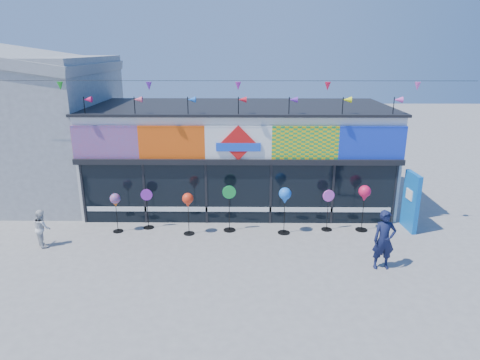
{
  "coord_description": "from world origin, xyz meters",
  "views": [
    {
      "loc": [
        0.21,
        -11.62,
        6.34
      ],
      "look_at": [
        0.07,
        2.0,
        2.13
      ],
      "focal_mm": 32.0,
      "sensor_mm": 36.0,
      "label": 1
    }
  ],
  "objects_px": {
    "spinner_3": "(229,207)",
    "spinner_5": "(328,209)",
    "child": "(42,228)",
    "spinner_6": "(364,195)",
    "blue_sign": "(411,201)",
    "spinner_0": "(115,201)",
    "spinner_1": "(147,208)",
    "adult_man": "(384,240)",
    "spinner_4": "(285,197)",
    "spinner_2": "(188,202)"
  },
  "relations": [
    {
      "from": "spinner_1",
      "to": "child",
      "type": "xyz_separation_m",
      "value": [
        -3.19,
        -1.5,
        -0.16
      ]
    },
    {
      "from": "spinner_5",
      "to": "child",
      "type": "height_order",
      "value": "spinner_5"
    },
    {
      "from": "blue_sign",
      "to": "spinner_5",
      "type": "bearing_deg",
      "value": 178.41
    },
    {
      "from": "adult_man",
      "to": "spinner_4",
      "type": "bearing_deg",
      "value": 135.19
    },
    {
      "from": "blue_sign",
      "to": "spinner_1",
      "type": "distance_m",
      "value": 9.53
    },
    {
      "from": "blue_sign",
      "to": "spinner_5",
      "type": "distance_m",
      "value": 3.01
    },
    {
      "from": "blue_sign",
      "to": "spinner_6",
      "type": "relative_size",
      "value": 1.24
    },
    {
      "from": "spinner_2",
      "to": "spinner_5",
      "type": "relative_size",
      "value": 1.0
    },
    {
      "from": "spinner_3",
      "to": "adult_man",
      "type": "bearing_deg",
      "value": -30.16
    },
    {
      "from": "spinner_0",
      "to": "spinner_3",
      "type": "bearing_deg",
      "value": 1.95
    },
    {
      "from": "spinner_4",
      "to": "spinner_5",
      "type": "relative_size",
      "value": 1.12
    },
    {
      "from": "spinner_4",
      "to": "spinner_0",
      "type": "bearing_deg",
      "value": 179.3
    },
    {
      "from": "spinner_0",
      "to": "child",
      "type": "bearing_deg",
      "value": -151.78
    },
    {
      "from": "child",
      "to": "spinner_6",
      "type": "bearing_deg",
      "value": -122.01
    },
    {
      "from": "adult_man",
      "to": "spinner_2",
      "type": "bearing_deg",
      "value": 156.42
    },
    {
      "from": "spinner_1",
      "to": "spinner_6",
      "type": "relative_size",
      "value": 0.88
    },
    {
      "from": "spinner_5",
      "to": "blue_sign",
      "type": "bearing_deg",
      "value": 2.25
    },
    {
      "from": "spinner_5",
      "to": "child",
      "type": "relative_size",
      "value": 1.2
    },
    {
      "from": "spinner_3",
      "to": "spinner_5",
      "type": "bearing_deg",
      "value": 1.54
    },
    {
      "from": "blue_sign",
      "to": "child",
      "type": "xyz_separation_m",
      "value": [
        -12.72,
        -1.51,
        -0.43
      ]
    },
    {
      "from": "spinner_5",
      "to": "adult_man",
      "type": "height_order",
      "value": "adult_man"
    },
    {
      "from": "spinner_4",
      "to": "spinner_6",
      "type": "distance_m",
      "value": 2.86
    },
    {
      "from": "spinner_3",
      "to": "spinner_6",
      "type": "relative_size",
      "value": 1.0
    },
    {
      "from": "spinner_1",
      "to": "spinner_3",
      "type": "xyz_separation_m",
      "value": [
        2.99,
        -0.21,
        0.11
      ]
    },
    {
      "from": "spinner_0",
      "to": "child",
      "type": "height_order",
      "value": "spinner_0"
    },
    {
      "from": "spinner_6",
      "to": "child",
      "type": "height_order",
      "value": "spinner_6"
    },
    {
      "from": "child",
      "to": "spinner_4",
      "type": "bearing_deg",
      "value": -121.49
    },
    {
      "from": "spinner_1",
      "to": "adult_man",
      "type": "distance_m",
      "value": 8.2
    },
    {
      "from": "spinner_6",
      "to": "child",
      "type": "distance_m",
      "value": 11.1
    },
    {
      "from": "spinner_6",
      "to": "spinner_1",
      "type": "bearing_deg",
      "value": 178.99
    },
    {
      "from": "spinner_5",
      "to": "adult_man",
      "type": "xyz_separation_m",
      "value": [
        1.13,
        -2.81,
        0.11
      ]
    },
    {
      "from": "spinner_2",
      "to": "spinner_4",
      "type": "bearing_deg",
      "value": 1.8
    },
    {
      "from": "adult_man",
      "to": "spinner_6",
      "type": "bearing_deg",
      "value": 85.24
    },
    {
      "from": "blue_sign",
      "to": "adult_man",
      "type": "relative_size",
      "value": 1.16
    },
    {
      "from": "blue_sign",
      "to": "spinner_1",
      "type": "height_order",
      "value": "blue_sign"
    },
    {
      "from": "spinner_0",
      "to": "adult_man",
      "type": "height_order",
      "value": "adult_man"
    },
    {
      "from": "spinner_0",
      "to": "spinner_6",
      "type": "distance_m",
      "value": 8.84
    },
    {
      "from": "spinner_0",
      "to": "spinner_4",
      "type": "xyz_separation_m",
      "value": [
        5.98,
        -0.07,
        0.21
      ]
    },
    {
      "from": "spinner_6",
      "to": "child",
      "type": "xyz_separation_m",
      "value": [
        -10.99,
        -1.36,
        -0.73
      ]
    },
    {
      "from": "spinner_5",
      "to": "spinner_6",
      "type": "distance_m",
      "value": 1.38
    },
    {
      "from": "spinner_6",
      "to": "blue_sign",
      "type": "bearing_deg",
      "value": 4.75
    },
    {
      "from": "spinner_2",
      "to": "spinner_6",
      "type": "xyz_separation_m",
      "value": [
        6.24,
        0.38,
        0.14
      ]
    },
    {
      "from": "blue_sign",
      "to": "spinner_0",
      "type": "xyz_separation_m",
      "value": [
        -10.56,
        -0.35,
        0.09
      ]
    },
    {
      "from": "spinner_3",
      "to": "spinner_2",
      "type": "bearing_deg",
      "value": -167.54
    },
    {
      "from": "spinner_0",
      "to": "spinner_4",
      "type": "height_order",
      "value": "spinner_4"
    },
    {
      "from": "spinner_0",
      "to": "spinner_1",
      "type": "relative_size",
      "value": 0.97
    },
    {
      "from": "blue_sign",
      "to": "child",
      "type": "height_order",
      "value": "blue_sign"
    },
    {
      "from": "spinner_1",
      "to": "spinner_2",
      "type": "bearing_deg",
      "value": -18.56
    },
    {
      "from": "adult_man",
      "to": "child",
      "type": "xyz_separation_m",
      "value": [
        -10.86,
        1.42,
        -0.28
      ]
    },
    {
      "from": "spinner_3",
      "to": "spinner_6",
      "type": "xyz_separation_m",
      "value": [
        4.81,
        0.07,
        0.47
      ]
    }
  ]
}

